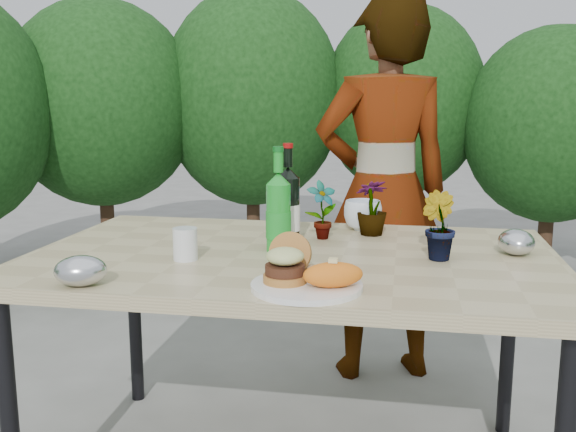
% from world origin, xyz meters
% --- Properties ---
extents(patio_table, '(1.60, 1.00, 0.75)m').
position_xyz_m(patio_table, '(0.00, 0.00, 0.69)').
color(patio_table, tan).
rests_on(patio_table, ground).
extents(shrub_hedge, '(6.76, 5.09, 2.01)m').
position_xyz_m(shrub_hedge, '(0.00, 1.61, 1.11)').
color(shrub_hedge, '#382316').
rests_on(shrub_hedge, ground).
extents(dinner_plate, '(0.28, 0.28, 0.01)m').
position_xyz_m(dinner_plate, '(0.10, -0.37, 0.76)').
color(dinner_plate, white).
rests_on(dinner_plate, patio_table).
extents(burger_stack, '(0.11, 0.16, 0.11)m').
position_xyz_m(burger_stack, '(0.04, -0.35, 0.81)').
color(burger_stack, '#B7722D').
rests_on(burger_stack, dinner_plate).
extents(sweet_potato, '(0.17, 0.12, 0.06)m').
position_xyz_m(sweet_potato, '(0.17, -0.39, 0.80)').
color(sweet_potato, orange).
rests_on(sweet_potato, dinner_plate).
extents(grilled_veg, '(0.08, 0.05, 0.03)m').
position_xyz_m(grilled_veg, '(0.12, -0.27, 0.78)').
color(grilled_veg, olive).
rests_on(grilled_veg, dinner_plate).
extents(wine_bottle, '(0.08, 0.08, 0.33)m').
position_xyz_m(wine_bottle, '(-0.04, 0.13, 0.87)').
color(wine_bottle, black).
rests_on(wine_bottle, patio_table).
extents(sparkling_water, '(0.08, 0.08, 0.32)m').
position_xyz_m(sparkling_water, '(-0.05, 0.02, 0.87)').
color(sparkling_water, '#198E25').
rests_on(sparkling_water, patio_table).
extents(plastic_cup, '(0.07, 0.07, 0.09)m').
position_xyz_m(plastic_cup, '(-0.30, -0.14, 0.80)').
color(plastic_cup, silver).
rests_on(plastic_cup, patio_table).
extents(seedling_left, '(0.13, 0.12, 0.20)m').
position_xyz_m(seedling_left, '(0.06, 0.21, 0.85)').
color(seedling_left, '#2A6021').
rests_on(seedling_left, patio_table).
extents(seedling_mid, '(0.14, 0.14, 0.20)m').
position_xyz_m(seedling_mid, '(0.43, 0.00, 0.85)').
color(seedling_mid, '#2A5A1F').
rests_on(seedling_mid, patio_table).
extents(seedling_right, '(0.15, 0.15, 0.19)m').
position_xyz_m(seedling_right, '(0.22, 0.31, 0.85)').
color(seedling_right, '#286221').
rests_on(seedling_right, patio_table).
extents(blue_bowl, '(0.15, 0.15, 0.11)m').
position_xyz_m(blue_bowl, '(0.19, 0.39, 0.80)').
color(blue_bowl, white).
rests_on(blue_bowl, patio_table).
extents(foil_packet_left, '(0.16, 0.14, 0.08)m').
position_xyz_m(foil_packet_left, '(-0.47, -0.44, 0.79)').
color(foil_packet_left, '#BBBDC2').
rests_on(foil_packet_left, patio_table).
extents(foil_packet_right, '(0.11, 0.14, 0.08)m').
position_xyz_m(foil_packet_right, '(0.67, 0.10, 0.79)').
color(foil_packet_right, silver).
rests_on(foil_packet_right, patio_table).
extents(person, '(0.69, 0.57, 1.64)m').
position_xyz_m(person, '(0.24, 0.87, 0.82)').
color(person, '#926249').
rests_on(person, ground).
extents(terracotta_pot, '(0.17, 0.17, 0.14)m').
position_xyz_m(terracotta_pot, '(-1.85, 1.98, 0.07)').
color(terracotta_pot, '#B74F2F').
rests_on(terracotta_pot, ground).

